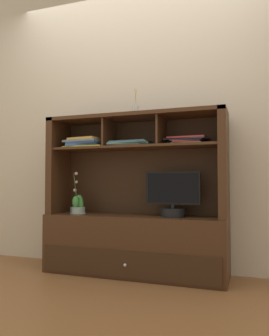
{
  "coord_description": "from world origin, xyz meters",
  "views": [
    {
      "loc": [
        0.93,
        -2.64,
        0.76
      ],
      "look_at": [
        0.0,
        0.0,
        0.87
      ],
      "focal_mm": 36.32,
      "sensor_mm": 36.0,
      "label": 1
    }
  ],
  "objects_px": {
    "magazine_stack_right": "(130,144)",
    "potted_orchid": "(76,207)",
    "magazine_stack_centre": "(86,143)",
    "magazine_stack_left": "(187,141)",
    "diffuser_bottle": "(136,110)",
    "potted_fern": "(78,206)",
    "tv_monitor": "(173,198)",
    "media_console": "(135,225)"
  },
  "relations": [
    {
      "from": "magazine_stack_right",
      "to": "potted_orchid",
      "type": "bearing_deg",
      "value": 179.27
    },
    {
      "from": "magazine_stack_centre",
      "to": "magazine_stack_right",
      "type": "bearing_deg",
      "value": 3.1
    },
    {
      "from": "magazine_stack_left",
      "to": "magazine_stack_centre",
      "type": "height_order",
      "value": "magazine_stack_centre"
    },
    {
      "from": "magazine_stack_right",
      "to": "diffuser_bottle",
      "type": "height_order",
      "value": "diffuser_bottle"
    },
    {
      "from": "magazine_stack_left",
      "to": "potted_fern",
      "type": "bearing_deg",
      "value": -175.87
    },
    {
      "from": "magazine_stack_left",
      "to": "magazine_stack_centre",
      "type": "bearing_deg",
      "value": -174.88
    },
    {
      "from": "magazine_stack_left",
      "to": "tv_monitor",
      "type": "bearing_deg",
      "value": -154.46
    },
    {
      "from": "tv_monitor",
      "to": "magazine_stack_left",
      "type": "bearing_deg",
      "value": 25.54
    },
    {
      "from": "tv_monitor",
      "to": "magazine_stack_right",
      "type": "xyz_separation_m",
      "value": [
        -0.36,
        -0.0,
        0.44
      ]
    },
    {
      "from": "media_console",
      "to": "potted_orchid",
      "type": "height_order",
      "value": "media_console"
    },
    {
      "from": "potted_fern",
      "to": "magazine_stack_left",
      "type": "bearing_deg",
      "value": 4.13
    },
    {
      "from": "potted_orchid",
      "to": "magazine_stack_right",
      "type": "height_order",
      "value": "magazine_stack_right"
    },
    {
      "from": "potted_orchid",
      "to": "magazine_stack_right",
      "type": "bearing_deg",
      "value": -0.73
    },
    {
      "from": "potted_fern",
      "to": "media_console",
      "type": "bearing_deg",
      "value": 5.0
    },
    {
      "from": "potted_fern",
      "to": "magazine_stack_centre",
      "type": "distance_m",
      "value": 0.55
    },
    {
      "from": "media_console",
      "to": "potted_fern",
      "type": "bearing_deg",
      "value": -175.0
    },
    {
      "from": "tv_monitor",
      "to": "magazine_stack_centre",
      "type": "distance_m",
      "value": 0.88
    },
    {
      "from": "potted_fern",
      "to": "potted_orchid",
      "type": "bearing_deg",
      "value": 154.16
    },
    {
      "from": "media_console",
      "to": "diffuser_bottle",
      "type": "height_order",
      "value": "diffuser_bottle"
    },
    {
      "from": "potted_orchid",
      "to": "magazine_stack_centre",
      "type": "height_order",
      "value": "magazine_stack_centre"
    },
    {
      "from": "tv_monitor",
      "to": "magazine_stack_centre",
      "type": "bearing_deg",
      "value": -178.05
    },
    {
      "from": "potted_orchid",
      "to": "magazine_stack_left",
      "type": "relative_size",
      "value": 1.02
    },
    {
      "from": "media_console",
      "to": "potted_fern",
      "type": "xyz_separation_m",
      "value": [
        -0.5,
        -0.04,
        0.14
      ]
    },
    {
      "from": "magazine_stack_centre",
      "to": "diffuser_bottle",
      "type": "height_order",
      "value": "diffuser_bottle"
    },
    {
      "from": "potted_fern",
      "to": "diffuser_bottle",
      "type": "distance_m",
      "value": 0.95
    },
    {
      "from": "magazine_stack_right",
      "to": "diffuser_bottle",
      "type": "relative_size",
      "value": 1.56
    },
    {
      "from": "tv_monitor",
      "to": "magazine_stack_right",
      "type": "bearing_deg",
      "value": -179.32
    },
    {
      "from": "media_console",
      "to": "potted_orchid",
      "type": "relative_size",
      "value": 4.14
    },
    {
      "from": "media_console",
      "to": "tv_monitor",
      "type": "bearing_deg",
      "value": -4.87
    },
    {
      "from": "magazine_stack_left",
      "to": "media_console",
      "type": "bearing_deg",
      "value": -176.88
    },
    {
      "from": "potted_fern",
      "to": "magazine_stack_right",
      "type": "height_order",
      "value": "magazine_stack_right"
    },
    {
      "from": "media_console",
      "to": "tv_monitor",
      "type": "xyz_separation_m",
      "value": [
        0.33,
        -0.03,
        0.23
      ]
    },
    {
      "from": "magazine_stack_left",
      "to": "magazine_stack_right",
      "type": "height_order",
      "value": "magazine_stack_left"
    },
    {
      "from": "diffuser_bottle",
      "to": "media_console",
      "type": "bearing_deg",
      "value": -90.0
    },
    {
      "from": "tv_monitor",
      "to": "diffuser_bottle",
      "type": "relative_size",
      "value": 1.89
    },
    {
      "from": "media_console",
      "to": "potted_fern",
      "type": "height_order",
      "value": "media_console"
    },
    {
      "from": "tv_monitor",
      "to": "magazine_stack_left",
      "type": "xyz_separation_m",
      "value": [
        0.11,
        0.05,
        0.45
      ]
    },
    {
      "from": "magazine_stack_right",
      "to": "media_console",
      "type": "bearing_deg",
      "value": 45.45
    },
    {
      "from": "tv_monitor",
      "to": "magazine_stack_right",
      "type": "relative_size",
      "value": 1.2
    },
    {
      "from": "potted_orchid",
      "to": "magazine_stack_left",
      "type": "height_order",
      "value": "magazine_stack_left"
    },
    {
      "from": "tv_monitor",
      "to": "magazine_stack_left",
      "type": "distance_m",
      "value": 0.47
    },
    {
      "from": "potted_fern",
      "to": "magazine_stack_centre",
      "type": "bearing_deg",
      "value": -7.96
    }
  ]
}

